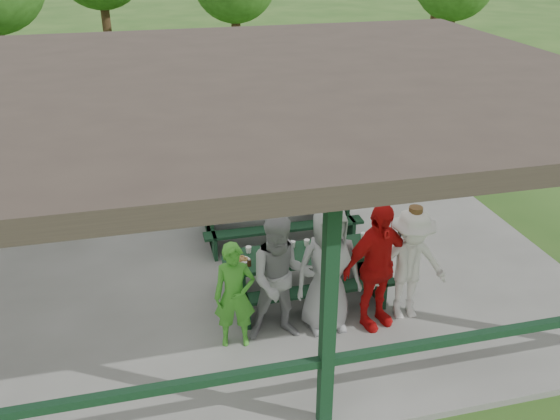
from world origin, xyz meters
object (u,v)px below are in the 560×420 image
object	(u,v)px
contestant_green	(235,296)
spectator_lblue	(214,188)
picnic_table_far	(277,211)
farm_trailer	(44,117)
contestant_white_fedora	(410,265)
spectator_grey	(308,171)
contestant_grey_mid	(328,268)
spectator_blue	(152,171)
pickup_truck	(235,101)
picnic_table_near	(306,268)
contestant_grey_left	(281,279)
contestant_red	(377,266)

from	to	relation	value
contestant_green	spectator_lblue	distance (m)	3.73
picnic_table_far	farm_trailer	xyz separation A→B (m)	(-4.74, 6.77, 0.12)
contestant_white_fedora	spectator_grey	size ratio (longest dim) A/B	1.07
contestant_green	farm_trailer	size ratio (longest dim) A/B	0.39
contestant_grey_mid	spectator_blue	size ratio (longest dim) A/B	1.08
contestant_grey_mid	spectator_grey	bearing A→B (deg)	77.20
contestant_white_fedora	spectator_grey	world-z (taller)	contestant_white_fedora
spectator_blue	pickup_truck	bearing A→B (deg)	-118.52
picnic_table_near	contestant_green	size ratio (longest dim) A/B	1.57
spectator_grey	pickup_truck	distance (m)	5.89
contestant_white_fedora	spectator_lblue	distance (m)	4.35
contestant_grey_mid	spectator_grey	xyz separation A→B (m)	(0.81, 3.74, -0.13)
picnic_table_far	contestant_grey_left	xyz separation A→B (m)	(-0.65, -2.92, 0.46)
contestant_grey_mid	spectator_blue	xyz separation A→B (m)	(-2.18, 4.38, -0.07)
picnic_table_near	spectator_lblue	world-z (taller)	spectator_lblue
contestant_grey_left	spectator_lblue	distance (m)	3.75
contestant_grey_mid	contestant_white_fedora	world-z (taller)	contestant_grey_mid
contestant_white_fedora	farm_trailer	size ratio (longest dim) A/B	0.45
picnic_table_far	pickup_truck	distance (m)	6.78
picnic_table_far	farm_trailer	distance (m)	8.26
spectator_lblue	contestant_red	bearing A→B (deg)	95.64
contestant_red	spectator_grey	xyz separation A→B (m)	(0.13, 3.84, -0.12)
farm_trailer	picnic_table_far	bearing A→B (deg)	-79.87
contestant_white_fedora	spectator_blue	xyz separation A→B (m)	(-3.39, 4.42, 0.02)
contestant_grey_mid	spectator_lblue	bearing A→B (deg)	105.94
picnic_table_near	contestant_grey_mid	xyz separation A→B (m)	(0.07, -0.85, 0.49)
picnic_table_far	spectator_grey	world-z (taller)	spectator_grey
contestant_white_fedora	farm_trailer	xyz separation A→B (m)	(-5.99, 9.65, -0.27)
picnic_table_near	spectator_lblue	bearing A→B (deg)	109.99
contestant_grey_mid	spectator_blue	bearing A→B (deg)	115.87
contestant_green	pickup_truck	world-z (taller)	contestant_green
picnic_table_far	contestant_red	bearing A→B (deg)	-76.46
picnic_table_near	pickup_truck	xyz separation A→B (m)	(0.41, 8.77, 0.21)
contestant_white_fedora	contestant_grey_mid	bearing A→B (deg)	-178.11
picnic_table_far	contestant_grey_mid	size ratio (longest dim) A/B	1.49
picnic_table_near	contestant_green	bearing A→B (deg)	-143.91
contestant_white_fedora	spectator_blue	size ratio (longest dim) A/B	1.00
spectator_blue	contestant_white_fedora	bearing A→B (deg)	124.77
contestant_red	pickup_truck	distance (m)	9.73
contestant_grey_mid	picnic_table_far	bearing A→B (deg)	90.09
farm_trailer	pickup_truck	bearing A→B (deg)	-24.88
contestant_green	spectator_grey	distance (m)	4.37
spectator_grey	contestant_white_fedora	bearing A→B (deg)	94.36
spectator_blue	contestant_grey_mid	bearing A→B (deg)	113.76
spectator_grey	contestant_red	bearing A→B (deg)	86.32
picnic_table_far	contestant_green	size ratio (longest dim) A/B	1.85
contestant_red	spectator_lblue	bearing A→B (deg)	98.07
contestant_grey_mid	spectator_lblue	world-z (taller)	contestant_grey_mid
contestant_grey_mid	spectator_blue	world-z (taller)	contestant_grey_mid
contestant_grey_left	contestant_white_fedora	size ratio (longest dim) A/B	1.06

